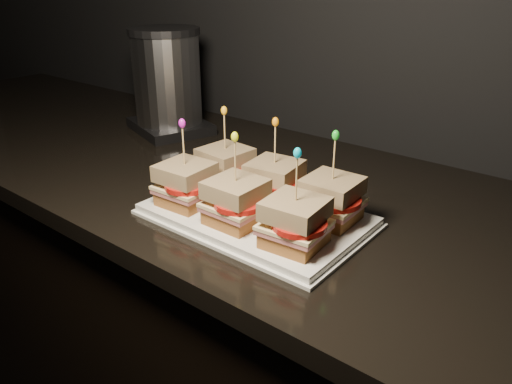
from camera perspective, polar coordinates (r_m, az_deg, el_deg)
The scene contains 50 objects.
cabinet at distance 1.37m, azimuth -4.01°, elevation -15.71°, with size 2.62×0.66×0.85m, color black.
granite_slab at distance 1.13m, azimuth -4.66°, elevation 1.86°, with size 2.66×0.70×0.04m, color black.
platter at distance 0.89m, azimuth -0.00°, elevation -2.71°, with size 0.38×0.23×0.02m, color white.
platter_rim at distance 0.89m, azimuth -0.00°, elevation -3.05°, with size 0.39×0.25×0.01m, color white.
sandwich_0_bread_bot at distance 0.99m, azimuth -3.46°, elevation 1.44°, with size 0.08×0.08×0.02m, color brown.
sandwich_0_ham at distance 0.98m, azimuth -3.48°, elevation 2.29°, with size 0.09×0.09×0.01m, color #B35C5B.
sandwich_0_cheese at distance 0.98m, azimuth -3.49°, elevation 2.67°, with size 0.09×0.09×0.01m, color #FBDD9B.
sandwich_0_tomato at distance 0.96m, azimuth -3.21°, elevation 2.82°, with size 0.08×0.08×0.01m, color red.
sandwich_0_bread_top at distance 0.97m, azimuth -3.53°, elevation 4.14°, with size 0.09×0.09×0.03m, color #523313.
sandwich_0_pick at distance 0.95m, azimuth -3.60°, elevation 6.67°, with size 0.00×0.00×0.09m, color tan.
sandwich_0_frill at distance 0.94m, azimuth -3.67°, elevation 9.28°, with size 0.01×0.01×0.02m, color #FCAD19.
sandwich_1_bread_bot at distance 0.92m, azimuth 2.09°, elevation -0.37°, with size 0.08×0.08×0.02m, color brown.
sandwich_1_ham at distance 0.91m, azimuth 2.11°, elevation 0.53°, with size 0.09×0.09×0.01m, color #B35C5B.
sandwich_1_cheese at distance 0.91m, azimuth 2.12°, elevation 0.94°, with size 0.09×0.09×0.01m, color #FBDD9B.
sandwich_1_tomato at distance 0.89m, azimuth 2.51°, elevation 1.07°, with size 0.08×0.08×0.01m, color red.
sandwich_1_bread_top at distance 0.90m, azimuth 2.14°, elevation 2.51°, with size 0.09×0.09×0.03m, color #523313.
sandwich_1_pick at distance 0.88m, azimuth 2.19°, elevation 5.21°, with size 0.00×0.00×0.09m, color tan.
sandwich_1_frill at distance 0.87m, azimuth 2.23°, elevation 8.02°, with size 0.01×0.01×0.02m, color orange.
sandwich_2_bread_bot at distance 0.86m, azimuth 8.49°, elevation -2.44°, with size 0.08×0.08×0.02m, color brown.
sandwich_2_ham at distance 0.85m, azimuth 8.55°, elevation -1.50°, with size 0.09×0.09×0.01m, color #B35C5B.
sandwich_2_cheese at distance 0.85m, azimuth 8.58°, elevation -1.07°, with size 0.09×0.09×0.01m, color #FBDD9B.
sandwich_2_tomato at distance 0.83m, azimuth 9.10°, elevation -0.96°, with size 0.08×0.08×0.01m, color red.
sandwich_2_bread_top at distance 0.84m, azimuth 8.69°, elevation 0.58°, with size 0.09×0.09×0.03m, color #523313.
sandwich_2_pick at distance 0.82m, azimuth 8.89°, elevation 3.45°, with size 0.00×0.00×0.09m, color tan.
sandwich_2_frill at distance 0.81m, azimuth 9.09°, elevation 6.44°, with size 0.01×0.01×0.02m, color green.
sandwich_3_bread_bot at distance 0.92m, azimuth -7.93°, elevation -0.59°, with size 0.08×0.08×0.02m, color brown.
sandwich_3_ham at distance 0.91m, azimuth -7.99°, elevation 0.31°, with size 0.09×0.09×0.01m, color #B35C5B.
sandwich_3_cheese at distance 0.91m, azimuth -8.01°, elevation 0.71°, with size 0.09×0.09×0.01m, color #FBDD9B.
sandwich_3_tomato at distance 0.89m, azimuth -7.78°, elevation 0.84°, with size 0.08×0.08×0.01m, color red.
sandwich_3_bread_top at distance 0.90m, azimuth -8.11°, elevation 2.28°, with size 0.09×0.09×0.03m, color #523313.
sandwich_3_pick at distance 0.88m, azimuth -8.28°, elevation 4.97°, with size 0.00×0.00×0.09m, color tan.
sandwich_3_frill at distance 0.87m, azimuth -8.46°, elevation 7.78°, with size 0.01×0.01×0.02m, color #C117B6.
sandwich_4_bread_bot at distance 0.84m, azimuth -2.28°, elevation -2.74°, with size 0.08×0.08×0.02m, color brown.
sandwich_4_ham at distance 0.83m, azimuth -2.30°, elevation -1.77°, with size 0.09×0.09×0.01m, color #B35C5B.
sandwich_4_cheese at distance 0.83m, azimuth -2.31°, elevation -1.34°, with size 0.09×0.09×0.01m, color #FBDD9B.
sandwich_4_tomato at distance 0.82m, azimuth -1.96°, elevation -1.23°, with size 0.08×0.08×0.01m, color red.
sandwich_4_bread_top at distance 0.82m, azimuth -2.34°, elevation 0.35°, with size 0.09×0.09×0.03m, color #523313.
sandwich_4_pick at distance 0.80m, azimuth -2.39°, elevation 3.26°, with size 0.00×0.00×0.09m, color tan.
sandwich_4_frill at distance 0.79m, azimuth -2.45°, elevation 6.32°, with size 0.01×0.01×0.02m, color yellow.
sandwich_5_bread_bot at distance 0.78m, azimuth 4.41°, elevation -5.23°, with size 0.08×0.08×0.02m, color brown.
sandwich_5_ham at distance 0.77m, azimuth 4.45°, elevation -4.21°, with size 0.09×0.09×0.01m, color #B35C5B.
sandwich_5_cheese at distance 0.77m, azimuth 4.46°, elevation -3.75°, with size 0.09×0.09×0.01m, color #FBDD9B.
sandwich_5_tomato at distance 0.75m, azimuth 4.97°, elevation -3.68°, with size 0.08×0.08×0.01m, color red.
sandwich_5_bread_top at distance 0.75m, azimuth 4.53°, elevation -1.96°, with size 0.09×0.09×0.03m, color #523313.
sandwich_5_pick at distance 0.74m, azimuth 4.64°, elevation 1.17°, with size 0.00×0.00×0.09m, color tan.
sandwich_5_frill at distance 0.72m, azimuth 4.76°, elevation 4.47°, with size 0.01×0.01×0.02m, color #06ACC9.
appliance_base at distance 1.40m, azimuth -9.75°, elevation 7.44°, with size 0.21×0.18×0.03m, color #262628.
appliance_body at distance 1.37m, azimuth -10.13°, elevation 12.53°, with size 0.18×0.18×0.23m, color silver.
appliance_lid at distance 1.35m, azimuth -10.52°, elevation 17.64°, with size 0.18×0.18×0.02m, color #262628.
appliance at distance 1.37m, azimuth -10.11°, elevation 12.35°, with size 0.21×0.18×0.27m, color silver, non-canonical shape.
Camera 1 is at (0.53, 0.90, 1.30)m, focal length 35.00 mm.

